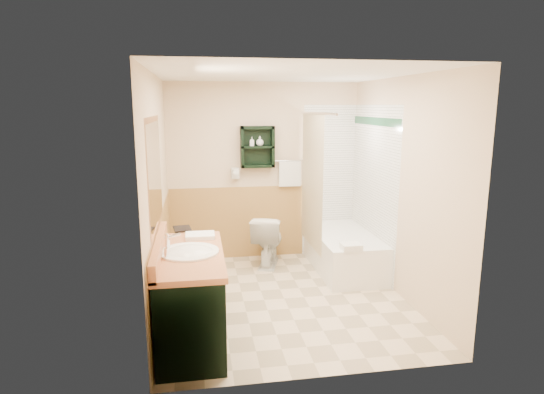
{
  "coord_description": "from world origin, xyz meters",
  "views": [
    {
      "loc": [
        -0.9,
        -4.6,
        2.09
      ],
      "look_at": [
        -0.1,
        0.2,
        1.11
      ],
      "focal_mm": 30.0,
      "sensor_mm": 36.0,
      "label": 1
    }
  ],
  "objects_px": {
    "wall_shelf": "(257,147)",
    "hair_dryer": "(235,173)",
    "vanity_book": "(173,220)",
    "soap_bottle_a": "(252,144)",
    "toilet": "(268,240)",
    "soap_bottle_b": "(260,142)",
    "bathtub": "(342,251)",
    "vanity": "(191,297)"
  },
  "relations": [
    {
      "from": "wall_shelf",
      "to": "hair_dryer",
      "type": "relative_size",
      "value": 2.29
    },
    {
      "from": "vanity_book",
      "to": "soap_bottle_a",
      "type": "bearing_deg",
      "value": 46.51
    },
    {
      "from": "hair_dryer",
      "to": "toilet",
      "type": "distance_m",
      "value": 1.0
    },
    {
      "from": "toilet",
      "to": "hair_dryer",
      "type": "bearing_deg",
      "value": -20.62
    },
    {
      "from": "soap_bottle_b",
      "to": "wall_shelf",
      "type": "bearing_deg",
      "value": 171.31
    },
    {
      "from": "wall_shelf",
      "to": "soap_bottle_b",
      "type": "bearing_deg",
      "value": -8.69
    },
    {
      "from": "wall_shelf",
      "to": "vanity_book",
      "type": "xyz_separation_m",
      "value": [
        -1.06,
        -1.41,
        -0.6
      ]
    },
    {
      "from": "vanity_book",
      "to": "bathtub",
      "type": "bearing_deg",
      "value": 12.88
    },
    {
      "from": "toilet",
      "to": "soap_bottle_b",
      "type": "relative_size",
      "value": 5.42
    },
    {
      "from": "hair_dryer",
      "to": "vanity",
      "type": "relative_size",
      "value": 0.18
    },
    {
      "from": "soap_bottle_a",
      "to": "soap_bottle_b",
      "type": "xyz_separation_m",
      "value": [
        0.11,
        0.0,
        0.02
      ]
    },
    {
      "from": "wall_shelf",
      "to": "hair_dryer",
      "type": "xyz_separation_m",
      "value": [
        -0.3,
        0.02,
        -0.35
      ]
    },
    {
      "from": "toilet",
      "to": "vanity_book",
      "type": "distance_m",
      "value": 1.73
    },
    {
      "from": "wall_shelf",
      "to": "vanity",
      "type": "distance_m",
      "value": 2.6
    },
    {
      "from": "wall_shelf",
      "to": "bathtub",
      "type": "relative_size",
      "value": 0.37
    },
    {
      "from": "bathtub",
      "to": "wall_shelf",
      "type": "bearing_deg",
      "value": 149.75
    },
    {
      "from": "wall_shelf",
      "to": "vanity_book",
      "type": "height_order",
      "value": "wall_shelf"
    },
    {
      "from": "vanity",
      "to": "soap_bottle_a",
      "type": "relative_size",
      "value": 11.08
    },
    {
      "from": "toilet",
      "to": "wall_shelf",
      "type": "bearing_deg",
      "value": -54.31
    },
    {
      "from": "wall_shelf",
      "to": "soap_bottle_a",
      "type": "bearing_deg",
      "value": -176.09
    },
    {
      "from": "vanity_book",
      "to": "vanity",
      "type": "bearing_deg",
      "value": -85.96
    },
    {
      "from": "vanity",
      "to": "toilet",
      "type": "distance_m",
      "value": 2.13
    },
    {
      "from": "hair_dryer",
      "to": "vanity",
      "type": "xyz_separation_m",
      "value": [
        -0.59,
        -2.18,
        -0.78
      ]
    },
    {
      "from": "vanity_book",
      "to": "soap_bottle_b",
      "type": "bearing_deg",
      "value": 43.72
    },
    {
      "from": "soap_bottle_a",
      "to": "toilet",
      "type": "bearing_deg",
      "value": -58.43
    },
    {
      "from": "hair_dryer",
      "to": "bathtub",
      "type": "bearing_deg",
      "value": -25.17
    },
    {
      "from": "wall_shelf",
      "to": "toilet",
      "type": "bearing_deg",
      "value": -71.2
    },
    {
      "from": "wall_shelf",
      "to": "vanity_book",
      "type": "relative_size",
      "value": 2.38
    },
    {
      "from": "bathtub",
      "to": "toilet",
      "type": "xyz_separation_m",
      "value": [
        -0.93,
        0.32,
        0.09
      ]
    },
    {
      "from": "bathtub",
      "to": "soap_bottle_b",
      "type": "relative_size",
      "value": 11.92
    },
    {
      "from": "bathtub",
      "to": "toilet",
      "type": "distance_m",
      "value": 0.99
    },
    {
      "from": "wall_shelf",
      "to": "vanity",
      "type": "height_order",
      "value": "wall_shelf"
    },
    {
      "from": "vanity",
      "to": "toilet",
      "type": "bearing_deg",
      "value": 62.24
    },
    {
      "from": "bathtub",
      "to": "soap_bottle_a",
      "type": "relative_size",
      "value": 12.69
    },
    {
      "from": "toilet",
      "to": "vanity_book",
      "type": "bearing_deg",
      "value": 61.31
    },
    {
      "from": "wall_shelf",
      "to": "soap_bottle_b",
      "type": "relative_size",
      "value": 4.37
    },
    {
      "from": "vanity_book",
      "to": "soap_bottle_b",
      "type": "distance_m",
      "value": 1.9
    },
    {
      "from": "hair_dryer",
      "to": "soap_bottle_a",
      "type": "xyz_separation_m",
      "value": [
        0.23,
        -0.03,
        0.39
      ]
    },
    {
      "from": "hair_dryer",
      "to": "toilet",
      "type": "relative_size",
      "value": 0.35
    },
    {
      "from": "soap_bottle_a",
      "to": "vanity_book",
      "type": "bearing_deg",
      "value": -125.1
    },
    {
      "from": "soap_bottle_a",
      "to": "soap_bottle_b",
      "type": "bearing_deg",
      "value": 0.0
    },
    {
      "from": "bathtub",
      "to": "soap_bottle_b",
      "type": "height_order",
      "value": "soap_bottle_b"
    }
  ]
}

